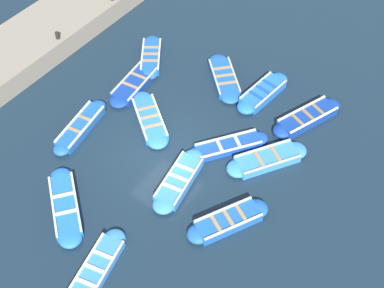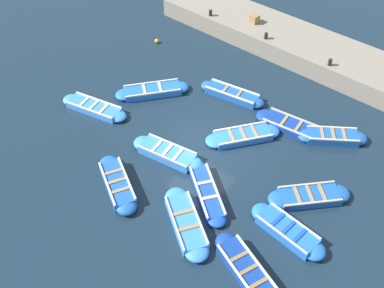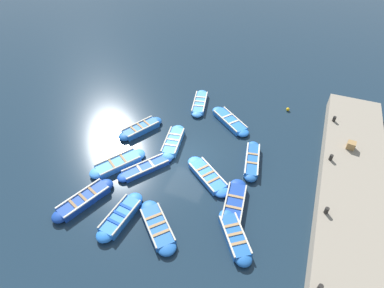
# 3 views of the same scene
# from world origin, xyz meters

# --- Properties ---
(ground_plane) EXTENTS (120.00, 120.00, 0.00)m
(ground_plane) POSITION_xyz_m (0.00, 0.00, 0.00)
(ground_plane) COLOR #162838
(boat_inner_gap) EXTENTS (1.47, 3.58, 0.45)m
(boat_inner_gap) POSITION_xyz_m (1.38, -0.83, 0.19)
(boat_inner_gap) COLOR #3884E0
(boat_inner_gap) RESTS_ON ground
(boat_drifting) EXTENTS (2.07, 3.73, 0.47)m
(boat_drifting) POSITION_xyz_m (3.87, 5.27, 0.20)
(boat_drifting) COLOR navy
(boat_drifting) RESTS_ON ground
(boat_centre) EXTENTS (1.20, 3.37, 0.47)m
(boat_centre) POSITION_xyz_m (1.47, 5.43, 0.20)
(boat_centre) COLOR blue
(boat_centre) RESTS_ON ground
(boat_near_quay) EXTENTS (2.33, 3.42, 0.46)m
(boat_near_quay) POSITION_xyz_m (4.03, -1.24, 0.20)
(boat_near_quay) COLOR #1E59AD
(boat_near_quay) RESTS_ON ground
(boat_bow_out) EXTENTS (3.57, 3.05, 0.40)m
(boat_bow_out) POSITION_xyz_m (-1.44, -4.41, 0.17)
(boat_bow_out) COLOR blue
(boat_bow_out) RESTS_ON ground
(boat_mid_row) EXTENTS (3.17, 3.02, 0.39)m
(boat_mid_row) POSITION_xyz_m (-0.55, 5.23, 0.17)
(boat_mid_row) COLOR #1E59AD
(boat_mid_row) RESTS_ON ground
(boat_outer_right) EXTENTS (3.45, 2.84, 0.37)m
(boat_outer_right) POSITION_xyz_m (-1.73, 1.09, 0.16)
(boat_outer_right) COLOR blue
(boat_outer_right) RESTS_ON ground
(boat_broadside) EXTENTS (1.36, 3.64, 0.39)m
(boat_broadside) POSITION_xyz_m (-3.73, 2.45, 0.16)
(boat_broadside) COLOR navy
(boat_broadside) RESTS_ON ground
(boat_outer_left) EXTENTS (2.68, 3.36, 0.36)m
(boat_outer_left) POSITION_xyz_m (1.95, 1.88, 0.15)
(boat_outer_left) COLOR #1947B7
(boat_outer_left) RESTS_ON ground
(boat_stern_in) EXTENTS (1.34, 3.59, 0.43)m
(boat_stern_in) POSITION_xyz_m (-3.84, -1.09, 0.19)
(boat_stern_in) COLOR #1E59AD
(boat_stern_in) RESTS_ON ground
(boat_alongside) EXTENTS (1.65, 3.74, 0.38)m
(boat_alongside) POSITION_xyz_m (1.37, -5.72, 0.16)
(boat_alongside) COLOR #3884E0
(boat_alongside) RESTS_ON ground
(boat_end_of_row) EXTENTS (2.54, 3.07, 0.44)m
(boat_end_of_row) POSITION_xyz_m (-4.29, 4.32, 0.19)
(boat_end_of_row) COLOR #1E59AD
(boat_end_of_row) RESTS_ON ground
(boat_far_corner) EXTENTS (2.71, 3.54, 0.43)m
(boat_far_corner) POSITION_xyz_m (3.66, 2.21, 0.18)
(boat_far_corner) COLOR #3884E0
(boat_far_corner) RESTS_ON ground
(quay_wall) EXTENTS (3.41, 18.69, 1.05)m
(quay_wall) POSITION_xyz_m (-9.45, 0.00, 0.53)
(quay_wall) COLOR gray
(quay_wall) RESTS_ON ground
(bollard_north) EXTENTS (0.20, 0.20, 0.35)m
(bollard_north) POSITION_xyz_m (-8.09, -5.88, 1.23)
(bollard_north) COLOR black
(bollard_north) RESTS_ON quay_wall
(bollard_mid_north) EXTENTS (0.20, 0.20, 0.35)m
(bollard_mid_north) POSITION_xyz_m (-8.09, -1.96, 1.23)
(bollard_mid_north) COLOR black
(bollard_mid_north) RESTS_ON quay_wall
(bollard_mid_south) EXTENTS (0.20, 0.20, 0.35)m
(bollard_mid_south) POSITION_xyz_m (-8.09, 1.96, 1.23)
(bollard_mid_south) COLOR black
(bollard_mid_south) RESTS_ON quay_wall
(bollard_south) EXTENTS (0.20, 0.20, 0.35)m
(bollard_south) POSITION_xyz_m (-8.09, 5.88, 1.23)
(bollard_south) COLOR black
(bollard_south) RESTS_ON quay_wall
(wooden_crate) EXTENTS (0.50, 0.50, 0.45)m
(wooden_crate) POSITION_xyz_m (-9.13, -3.44, 1.28)
(wooden_crate) COLOR olive
(wooden_crate) RESTS_ON quay_wall
(buoy_orange_near) EXTENTS (0.30, 0.30, 0.30)m
(buoy_orange_near) POSITION_xyz_m (-1.01, 0.51, 0.15)
(buoy_orange_near) COLOR #EAB214
(buoy_orange_near) RESTS_ON ground
(buoy_yellow_far) EXTENTS (0.26, 0.26, 0.26)m
(buoy_yellow_far) POSITION_xyz_m (-5.06, -7.48, 0.13)
(buoy_yellow_far) COLOR #EAB214
(buoy_yellow_far) RESTS_ON ground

